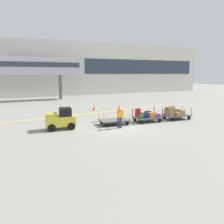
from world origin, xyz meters
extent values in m
plane|color=gray|center=(0.00, 0.00, 0.00)|extent=(120.00, 120.00, 0.00)
cube|color=yellow|center=(0.06, 6.51, 0.00)|extent=(20.25, 3.31, 0.01)
cube|color=beige|center=(0.00, 26.00, 4.86)|extent=(62.08, 2.40, 9.72)
cube|color=#2D3847|center=(0.00, 24.75, 5.35)|extent=(58.98, 0.12, 2.80)
cube|color=#B7B7BC|center=(-5.20, 20.00, 5.10)|extent=(16.23, 2.20, 2.60)
cube|color=#2D3847|center=(-5.20, 18.86, 5.30)|extent=(14.61, 0.08, 0.70)
cylinder|color=#59595B|center=(-0.73, 20.00, 1.90)|extent=(0.50, 0.50, 3.80)
cube|color=gold|center=(-4.18, 1.22, 0.63)|extent=(2.16, 1.22, 0.70)
cube|color=black|center=(-3.81, 1.20, 1.28)|extent=(0.85, 1.03, 0.60)
cube|color=gold|center=(-4.76, 1.25, 1.10)|extent=(0.75, 0.97, 0.24)
cylinder|color=black|center=(-4.83, 1.78, 0.28)|extent=(0.57, 0.21, 0.56)
cylinder|color=black|center=(-4.89, 0.73, 0.28)|extent=(0.57, 0.21, 0.56)
cylinder|color=black|center=(-3.47, 1.70, 0.28)|extent=(0.57, 0.21, 0.56)
cylinder|color=black|center=(-3.53, 0.66, 0.28)|extent=(0.57, 0.21, 0.56)
cube|color=#4C4C4F|center=(0.01, 0.98, 0.36)|extent=(2.37, 1.53, 0.08)
cylinder|color=gold|center=(-1.01, 1.69, 0.75)|extent=(0.06, 0.06, 0.70)
cylinder|color=gold|center=(-1.08, 0.40, 0.75)|extent=(0.06, 0.06, 0.70)
cylinder|color=gold|center=(1.10, 1.57, 0.75)|extent=(0.06, 0.06, 0.70)
cylinder|color=gold|center=(1.03, 0.28, 0.75)|extent=(0.06, 0.06, 0.70)
cylinder|color=black|center=(-0.82, 1.63, 0.16)|extent=(0.33, 0.12, 0.32)
cylinder|color=black|center=(-0.88, 0.44, 0.16)|extent=(0.33, 0.12, 0.32)
cylinder|color=black|center=(0.91, 1.53, 0.16)|extent=(0.33, 0.12, 0.32)
cylinder|color=black|center=(0.84, 0.34, 0.16)|extent=(0.33, 0.12, 0.32)
cylinder|color=#333333|center=(-1.49, 1.07, 0.34)|extent=(0.70, 0.09, 0.05)
cube|color=#4C4C4F|center=(3.01, 0.82, 0.36)|extent=(2.37, 1.53, 0.08)
cylinder|color=black|center=(1.99, 1.52, 0.75)|extent=(0.06, 0.06, 0.70)
cylinder|color=black|center=(1.92, 0.23, 0.75)|extent=(0.06, 0.06, 0.70)
cylinder|color=black|center=(4.10, 1.40, 0.75)|extent=(0.06, 0.06, 0.70)
cylinder|color=black|center=(4.03, 0.11, 0.75)|extent=(0.06, 0.06, 0.70)
cylinder|color=black|center=(2.18, 1.46, 0.16)|extent=(0.33, 0.12, 0.32)
cylinder|color=black|center=(2.11, 0.27, 0.16)|extent=(0.33, 0.12, 0.32)
cylinder|color=black|center=(3.90, 1.36, 0.16)|extent=(0.33, 0.12, 0.32)
cylinder|color=black|center=(3.84, 0.17, 0.16)|extent=(0.33, 0.12, 0.32)
cylinder|color=#333333|center=(1.51, 0.90, 0.34)|extent=(0.70, 0.09, 0.05)
cube|color=red|center=(2.28, 1.14, 0.60)|extent=(0.44, 0.27, 0.40)
cube|color=#236B2D|center=(2.24, 0.55, 0.56)|extent=(0.46, 0.28, 0.32)
cube|color=#726651|center=(2.82, 1.16, 0.58)|extent=(0.53, 0.33, 0.36)
cube|color=navy|center=(2.74, 0.52, 0.60)|extent=(0.49, 0.33, 0.41)
cube|color=black|center=(3.26, 1.09, 0.63)|extent=(0.49, 0.29, 0.46)
cube|color=orange|center=(3.21, 0.53, 0.63)|extent=(0.58, 0.41, 0.45)
cube|color=#99999E|center=(3.74, 1.06, 0.57)|extent=(0.47, 0.37, 0.34)
cube|color=#8C338C|center=(3.74, 0.44, 0.54)|extent=(0.52, 0.38, 0.29)
cube|color=red|center=(2.28, 1.14, 0.98)|extent=(0.44, 0.31, 0.34)
cube|color=#4C4C4F|center=(6.00, 0.65, 0.36)|extent=(2.37, 1.53, 0.08)
cylinder|color=gray|center=(4.98, 1.35, 0.75)|extent=(0.06, 0.06, 0.70)
cylinder|color=gray|center=(4.91, 0.07, 0.75)|extent=(0.06, 0.06, 0.70)
cylinder|color=gray|center=(7.09, 1.23, 0.75)|extent=(0.06, 0.06, 0.70)
cylinder|color=gray|center=(7.02, -0.05, 0.75)|extent=(0.06, 0.06, 0.70)
cylinder|color=black|center=(5.17, 1.29, 0.16)|extent=(0.33, 0.12, 0.32)
cylinder|color=black|center=(5.11, 0.10, 0.16)|extent=(0.33, 0.12, 0.32)
cylinder|color=black|center=(6.90, 1.20, 0.16)|extent=(0.33, 0.12, 0.32)
cylinder|color=black|center=(6.83, 0.01, 0.16)|extent=(0.33, 0.12, 0.32)
cylinder|color=#333333|center=(4.51, 0.73, 0.34)|extent=(0.70, 0.09, 0.05)
cube|color=#9E7A4C|center=(5.29, 1.05, 0.61)|extent=(0.53, 0.45, 0.42)
cube|color=olive|center=(5.26, 0.42, 0.62)|extent=(0.56, 0.42, 0.45)
cube|color=#9E7A4C|center=(5.76, 0.99, 0.64)|extent=(0.51, 0.42, 0.47)
cube|color=#9E7A4C|center=(5.75, 0.33, 0.57)|extent=(0.45, 0.51, 0.33)
cube|color=#A87F4C|center=(6.23, 1.00, 0.63)|extent=(0.57, 0.50, 0.46)
cube|color=olive|center=(6.27, 0.36, 0.63)|extent=(0.49, 0.47, 0.47)
cube|color=tan|center=(6.71, 0.90, 0.56)|extent=(0.57, 0.52, 0.32)
cube|color=olive|center=(5.29, 1.05, 0.95)|extent=(0.53, 0.41, 0.27)
cube|color=olive|center=(5.26, 0.42, 0.99)|extent=(0.50, 0.31, 0.28)
cube|color=#9E7A4C|center=(5.76, 0.99, 1.01)|extent=(0.43, 0.29, 0.27)
cylinder|color=#2D334C|center=(-0.15, -0.15, 0.41)|extent=(0.16, 0.16, 0.82)
cylinder|color=#2D334C|center=(0.05, -0.18, 0.41)|extent=(0.16, 0.16, 0.82)
cube|color=orange|center=(-0.07, -0.26, 1.09)|extent=(0.47, 0.49, 0.61)
sphere|color=tan|center=(-0.09, -0.38, 1.45)|extent=(0.22, 0.22, 0.22)
cone|color=orange|center=(3.55, 7.42, 0.28)|extent=(0.36, 0.36, 0.55)
cone|color=#EA590F|center=(0.74, 8.06, 0.28)|extent=(0.36, 0.36, 0.55)
camera|label=1|loc=(-6.87, -14.41, 4.06)|focal=34.62mm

